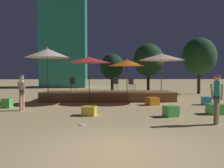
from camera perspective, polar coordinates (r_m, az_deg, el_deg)
ground_plane at (r=6.24m, az=1.38°, el=-14.82°), size 120.00×120.00×0.00m
wooden_deck at (r=16.77m, az=-0.94°, el=-2.72°), size 8.61×2.75×0.65m
patio_umbrella_0 at (r=15.95m, az=11.25°, el=6.07°), size 2.87×2.87×3.12m
patio_umbrella_1 at (r=15.55m, az=-14.51°, el=6.84°), size 2.64×2.64×3.37m
patio_umbrella_2 at (r=15.36m, az=-5.27°, el=5.48°), size 2.72×2.72×2.89m
patio_umbrella_3 at (r=15.25m, az=3.46°, el=4.80°), size 2.29×2.29×2.71m
cube_seat_0 at (r=14.50m, az=9.21°, el=-3.90°), size 0.79×0.79×0.43m
cube_seat_1 at (r=10.95m, az=-5.25°, el=-6.13°), size 0.67×0.67×0.39m
cube_seat_2 at (r=12.16m, az=22.42°, el=-5.29°), size 0.62×0.62×0.46m
cube_seat_3 at (r=14.34m, az=-22.87°, el=-4.05°), size 0.50×0.50×0.49m
cube_seat_4 at (r=15.42m, az=20.71°, el=-3.61°), size 0.55×0.55×0.45m
cube_seat_5 at (r=10.89m, az=13.28°, el=-6.07°), size 0.65×0.65×0.46m
person_0 at (r=12.93m, az=-19.94°, el=-1.43°), size 0.47×0.29×1.74m
person_1 at (r=9.66m, az=22.83°, el=-2.58°), size 0.38×0.39×1.79m
bistro_chair_0 at (r=16.93m, az=-8.95°, el=0.38°), size 0.41×0.41×0.90m
bistro_chair_1 at (r=16.23m, az=4.49°, el=0.31°), size 0.45×0.45×0.90m
bistro_chair_2 at (r=16.72m, az=0.76°, el=0.39°), size 0.42×0.43×0.90m
frisbee_disc at (r=9.05m, az=-6.84°, el=-9.17°), size 0.24×0.24×0.03m
background_tree_0 at (r=22.78m, az=8.32°, el=5.39°), size 2.71×2.71×4.46m
background_tree_1 at (r=23.03m, az=19.32°, el=5.97°), size 2.92×2.92×4.86m
background_tree_2 at (r=23.69m, az=0.05°, el=3.93°), size 2.24×2.24×3.62m
distant_building at (r=32.63m, az=-10.85°, el=11.34°), size 5.49×4.27×13.59m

